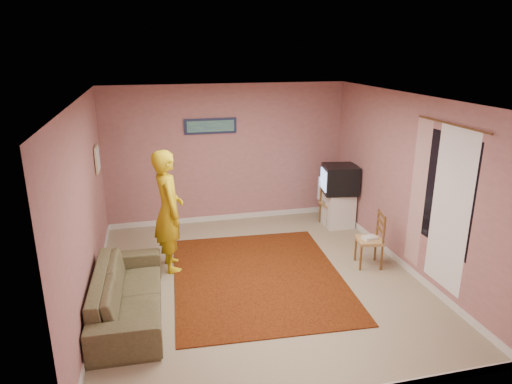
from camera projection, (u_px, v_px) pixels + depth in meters
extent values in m
plane|color=gray|center=(259.00, 280.00, 6.61)|extent=(5.00, 5.00, 0.00)
cube|color=#A86E70|center=(227.00, 154.00, 8.54)|extent=(4.50, 0.02, 2.60)
cube|color=#A86E70|center=(329.00, 282.00, 3.90)|extent=(4.50, 0.02, 2.60)
cube|color=#A86E70|center=(85.00, 207.00, 5.72)|extent=(0.02, 5.00, 2.60)
cube|color=#A86E70|center=(407.00, 183.00, 6.72)|extent=(0.02, 5.00, 2.60)
cube|color=silver|center=(259.00, 98.00, 5.82)|extent=(4.50, 5.00, 0.02)
cube|color=silver|center=(228.00, 217.00, 8.91)|extent=(4.50, 0.02, 0.10)
cube|color=silver|center=(97.00, 295.00, 6.10)|extent=(0.02, 5.00, 0.10)
cube|color=silver|center=(398.00, 260.00, 7.10)|extent=(0.02, 5.00, 0.10)
cube|color=black|center=(446.00, 192.00, 5.84)|extent=(0.01, 1.10, 1.50)
cube|color=white|center=(450.00, 210.00, 5.76)|extent=(0.01, 0.75, 2.10)
cube|color=beige|center=(418.00, 194.00, 6.40)|extent=(0.01, 0.35, 2.10)
cylinder|color=brown|center=(452.00, 124.00, 5.56)|extent=(0.02, 1.40, 0.02)
cube|color=#161D3D|center=(211.00, 126.00, 8.27)|extent=(0.95, 0.03, 0.28)
cube|color=navy|center=(211.00, 126.00, 8.25)|extent=(0.86, 0.01, 0.20)
cube|color=#C4B387|center=(97.00, 159.00, 7.13)|extent=(0.03, 0.38, 0.42)
cube|color=silver|center=(98.00, 159.00, 7.14)|extent=(0.01, 0.30, 0.34)
cube|color=black|center=(258.00, 276.00, 6.69)|extent=(2.57, 3.14, 0.02)
cube|color=silver|center=(338.00, 209.00, 8.53)|extent=(0.51, 0.46, 0.64)
cube|color=black|center=(340.00, 179.00, 8.35)|extent=(0.68, 0.64, 0.53)
cube|color=#8CB2F2|center=(324.00, 180.00, 8.33)|extent=(0.09, 0.44, 0.37)
cube|color=tan|center=(332.00, 204.00, 8.57)|extent=(0.41, 0.40, 0.05)
cube|color=brown|center=(332.00, 193.00, 8.50)|extent=(0.38, 0.08, 0.43)
cube|color=#A2A3A7|center=(332.00, 201.00, 8.55)|extent=(0.39, 0.31, 0.06)
cube|color=#94AFF2|center=(329.00, 187.00, 8.66)|extent=(0.42, 0.05, 0.45)
cube|color=tan|center=(369.00, 240.00, 6.93)|extent=(0.44, 0.46, 0.05)
cube|color=brown|center=(370.00, 227.00, 6.86)|extent=(0.12, 0.39, 0.44)
cube|color=silver|center=(370.00, 238.00, 6.91)|extent=(0.23, 0.18, 0.04)
imported|color=brown|center=(128.00, 293.00, 5.68)|extent=(0.87, 2.08, 0.60)
imported|color=gold|center=(169.00, 211.00, 6.71)|extent=(0.53, 0.72, 1.84)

